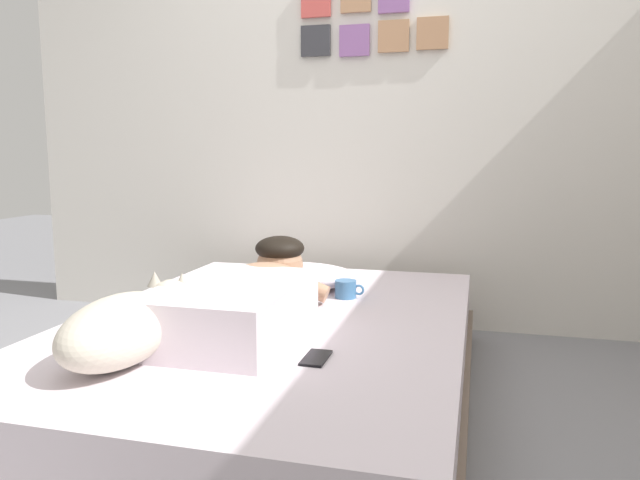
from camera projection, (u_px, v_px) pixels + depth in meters
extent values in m
plane|color=gray|center=(286.00, 452.00, 1.91)|extent=(12.29, 12.29, 0.00)
cube|color=silver|center=(375.00, 97.00, 3.25)|extent=(4.15, 0.10, 2.50)
cube|color=#333338|center=(316.00, 41.00, 3.22)|extent=(0.16, 0.02, 0.16)
cube|color=#8C5999|center=(354.00, 41.00, 3.17)|extent=(0.16, 0.02, 0.16)
cube|color=tan|center=(394.00, 36.00, 3.12)|extent=(0.16, 0.02, 0.16)
cube|color=tan|center=(433.00, 33.00, 3.06)|extent=(0.16, 0.02, 0.16)
cube|color=#CC4C47|center=(316.00, 2.00, 3.19)|extent=(0.16, 0.02, 0.16)
cube|color=#726051|center=(274.00, 385.00, 2.26)|extent=(1.44, 2.04, 0.15)
cube|color=silver|center=(273.00, 342.00, 2.24)|extent=(1.39, 1.98, 0.19)
ellipsoid|color=silver|center=(301.00, 276.00, 2.70)|extent=(0.52, 0.32, 0.11)
cube|color=silver|center=(232.00, 310.00, 1.97)|extent=(0.42, 0.64, 0.18)
ellipsoid|color=tan|center=(267.00, 283.00, 2.29)|extent=(0.32, 0.20, 0.16)
sphere|color=tan|center=(280.00, 265.00, 2.44)|extent=(0.19, 0.19, 0.19)
ellipsoid|color=black|center=(280.00, 248.00, 2.43)|extent=(0.20, 0.20, 0.10)
cylinder|color=tan|center=(255.00, 282.00, 2.46)|extent=(0.23, 0.07, 0.14)
cylinder|color=tan|center=(302.00, 284.00, 2.41)|extent=(0.23, 0.07, 0.14)
ellipsoid|color=beige|center=(121.00, 330.00, 1.72)|extent=(0.26, 0.48, 0.20)
sphere|color=beige|center=(172.00, 302.00, 1.96)|extent=(0.15, 0.15, 0.15)
cone|color=#A79F8E|center=(155.00, 279.00, 1.98)|extent=(0.05, 0.05, 0.05)
cone|color=#A79F8E|center=(182.00, 280.00, 1.96)|extent=(0.05, 0.05, 0.05)
cylinder|color=teal|center=(346.00, 289.00, 2.51)|extent=(0.09, 0.09, 0.07)
torus|color=teal|center=(359.00, 290.00, 2.50)|extent=(0.05, 0.01, 0.05)
cube|color=black|center=(316.00, 358.00, 1.77)|extent=(0.07, 0.14, 0.01)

